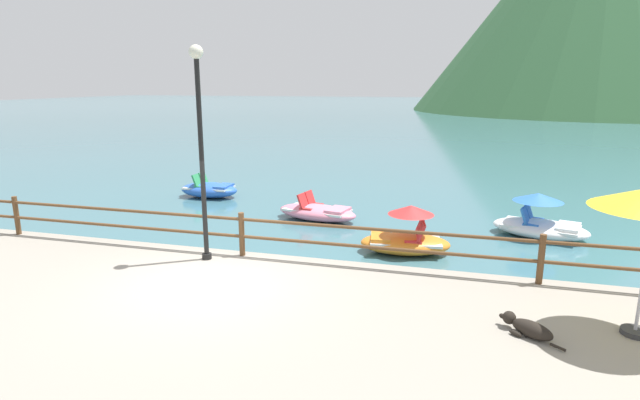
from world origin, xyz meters
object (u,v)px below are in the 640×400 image
object	(u,v)px
lamp_post	(200,135)
pedal_boat_3	(540,223)
pedal_boat_1	(209,189)
pedal_boat_2	(318,212)
dog_resting	(528,328)
pedal_boat_0	(406,238)

from	to	relation	value
lamp_post	pedal_boat_3	bearing A→B (deg)	34.32
lamp_post	pedal_boat_1	size ratio (longest dim) A/B	2.05
lamp_post	pedal_boat_2	distance (m)	5.82
pedal_boat_1	pedal_boat_3	xyz separation A→B (m)	(10.81, -2.05, 0.11)
lamp_post	pedal_boat_2	xyz separation A→B (m)	(1.03, 5.02, -2.76)
dog_resting	pedal_boat_0	bearing A→B (deg)	116.72
pedal_boat_0	pedal_boat_1	distance (m)	8.63
lamp_post	pedal_boat_3	distance (m)	9.15
pedal_boat_0	pedal_boat_3	xyz separation A→B (m)	(3.33, 2.27, -0.00)
lamp_post	dog_resting	world-z (taller)	lamp_post
lamp_post	pedal_boat_0	size ratio (longest dim) A/B	1.90
dog_resting	pedal_boat_3	world-z (taller)	pedal_boat_3
pedal_boat_0	pedal_boat_2	distance (m)	3.71
dog_resting	pedal_boat_0	distance (m)	4.96
pedal_boat_0	pedal_boat_1	world-z (taller)	pedal_boat_0
pedal_boat_0	pedal_boat_1	xyz separation A→B (m)	(-7.47, 4.32, -0.11)
lamp_post	pedal_boat_1	world-z (taller)	lamp_post
pedal_boat_1	pedal_boat_2	xyz separation A→B (m)	(4.60, -1.97, -0.04)
dog_resting	pedal_boat_3	distance (m)	6.80
lamp_post	pedal_boat_2	bearing A→B (deg)	78.35
pedal_boat_2	pedal_boat_3	world-z (taller)	pedal_boat_3
pedal_boat_0	pedal_boat_2	xyz separation A→B (m)	(-2.87, 2.36, -0.14)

